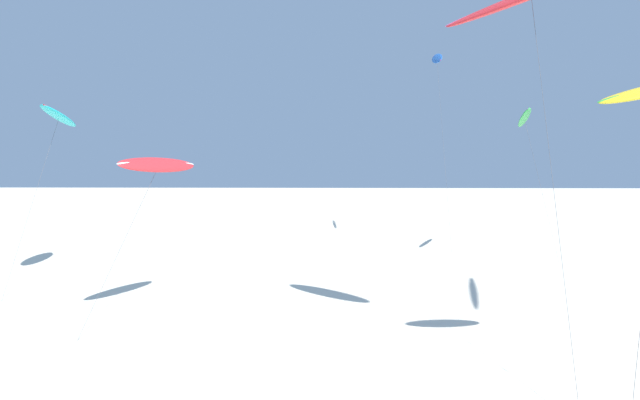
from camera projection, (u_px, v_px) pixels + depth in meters
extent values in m
ellipsoid|color=blue|center=(437.00, 58.00, 58.14)|extent=(1.48, 7.64, 2.64)
ellipsoid|color=#EA5193|center=(437.00, 58.00, 58.14)|extent=(0.97, 7.61, 2.05)
cylinder|color=#4C4C51|center=(444.00, 151.00, 54.25)|extent=(0.09, 9.45, 19.16)
cylinder|color=#4C4C51|center=(553.00, 185.00, 22.71)|extent=(0.67, 4.62, 16.20)
ellipsoid|color=#19B2B7|center=(59.00, 116.00, 39.94)|extent=(2.99, 7.14, 1.89)
ellipsoid|color=red|center=(59.00, 116.00, 39.94)|extent=(1.94, 7.10, 1.45)
cylinder|color=#4C4C51|center=(32.00, 204.00, 37.64)|extent=(1.38, 5.69, 11.89)
ellipsoid|color=green|center=(524.00, 118.00, 48.22)|extent=(2.81, 6.53, 2.12)
ellipsoid|color=purple|center=(524.00, 117.00, 48.22)|extent=(2.16, 6.56, 1.48)
cylinder|color=#4C4C51|center=(542.00, 191.00, 47.15)|extent=(2.23, 3.19, 12.31)
ellipsoid|color=red|center=(158.00, 165.00, 31.21)|extent=(3.63, 5.89, 1.22)
ellipsoid|color=white|center=(158.00, 164.00, 31.21)|extent=(3.05, 5.69, 0.61)
cylinder|color=#4C4C51|center=(120.00, 249.00, 29.58)|extent=(3.05, 4.10, 8.62)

